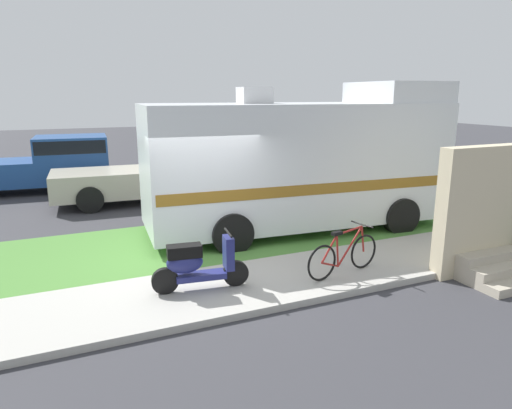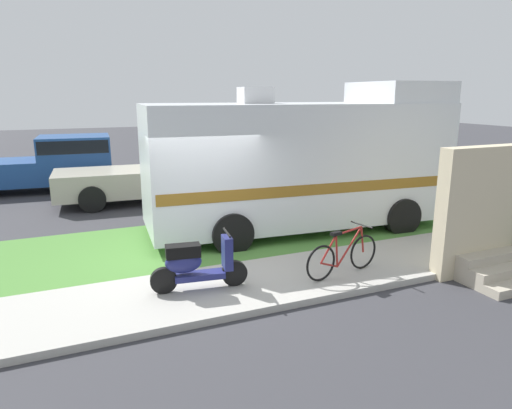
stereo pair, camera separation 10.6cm
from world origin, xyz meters
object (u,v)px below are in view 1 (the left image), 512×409
motorhome_rv (301,162)px  bottle_green (447,236)px  bicycle (344,255)px  pickup_truck_near (157,169)px  scooter (197,264)px  pickup_truck_far (45,162)px

motorhome_rv → bottle_green: motorhome_rv is taller
bicycle → pickup_truck_near: size_ratio=0.32×
scooter → pickup_truck_far: size_ratio=0.30×
pickup_truck_near → pickup_truck_far: size_ratio=0.97×
motorhome_rv → pickup_truck_far: motorhome_rv is taller
motorhome_rv → bicycle: 3.43m
scooter → bottle_green: bearing=2.9°
bicycle → motorhome_rv: bearing=74.9°
motorhome_rv → scooter: bearing=-142.0°
motorhome_rv → bottle_green: size_ratio=27.42×
bicycle → pickup_truck_far: bearing=114.4°
bottle_green → pickup_truck_near: bearing=124.8°
pickup_truck_near → bottle_green: pickup_truck_near is taller
pickup_truck_near → bottle_green: size_ratio=19.36×
motorhome_rv → bottle_green: (2.40, -2.40, -1.48)m
motorhome_rv → pickup_truck_far: 9.66m
scooter → pickup_truck_far: 10.69m
scooter → bicycle: (2.61, -0.41, -0.09)m
scooter → bicycle: bearing=-8.9°
pickup_truck_near → motorhome_rv: bearing=-61.6°
pickup_truck_near → pickup_truck_far: bearing=136.5°
pickup_truck_near → scooter: bearing=-97.2°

